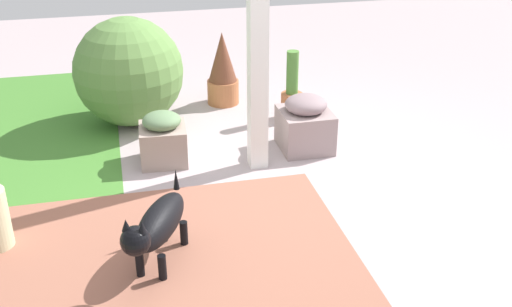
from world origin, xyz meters
name	(u,v)px	position (x,y,z in m)	size (l,w,h in m)	color
ground_plane	(260,192)	(0.00, 0.00, 0.00)	(12.00, 12.00, 0.00)	#AF9EA1
brick_path	(164,261)	(-0.73, 0.79, 0.01)	(1.80, 2.40, 0.02)	#9A5E4A
porch_pillar	(258,24)	(0.44, -0.09, 1.17)	(0.14, 0.14, 2.34)	white
stone_planter_nearest	(305,124)	(0.66, -0.56, 0.23)	(0.45, 0.42, 0.48)	gray
stone_planter_mid	(163,139)	(0.68, 0.65, 0.21)	(0.39, 0.39, 0.44)	#A28C80
round_shrub	(129,72)	(1.57, 0.85, 0.50)	(1.00, 1.00, 1.00)	#5B8441
terracotta_pot_spiky	(223,70)	(1.88, -0.07, 0.35)	(0.32, 0.32, 0.73)	#B2683F
terracotta_pot_tall	(292,95)	(1.34, -0.64, 0.24)	(0.21, 0.21, 0.66)	#B2633C
dog	(157,225)	(-0.76, 0.82, 0.30)	(0.72, 0.48, 0.52)	black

